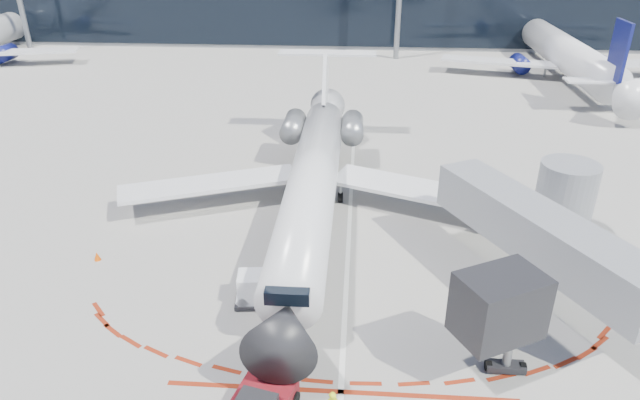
{
  "coord_description": "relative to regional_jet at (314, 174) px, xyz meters",
  "views": [
    {
      "loc": [
        0.36,
        -28.33,
        16.92
      ],
      "look_at": [
        -1.64,
        -0.07,
        2.77
      ],
      "focal_mm": 32.0,
      "sensor_mm": 36.0,
      "label": 1
    }
  ],
  "objects": [
    {
      "name": "uld_container",
      "position": [
        -2.18,
        -9.79,
        -1.77
      ],
      "size": [
        1.88,
        1.65,
        1.63
      ],
      "rotation": [
        0.0,
        0.0,
        0.11
      ],
      "color": "black",
      "rests_on": "ground"
    },
    {
      "name": "safety_cone_left",
      "position": [
        -11.39,
        -6.59,
        -2.33
      ],
      "size": [
        0.36,
        0.36,
        0.5
      ],
      "primitive_type": "cone",
      "color": "#E24E04",
      "rests_on": "ground"
    },
    {
      "name": "apron_centerline",
      "position": [
        2.29,
        -1.82,
        -2.57
      ],
      "size": [
        0.25,
        40.0,
        0.01
      ],
      "primitive_type": "cube",
      "color": "silver",
      "rests_on": "ground"
    },
    {
      "name": "bg_airliner_1",
      "position": [
        26.28,
        36.52,
        2.74
      ],
      "size": [
        32.86,
        34.79,
        10.63
      ],
      "primitive_type": null,
      "color": "silver",
      "rests_on": "ground"
    },
    {
      "name": "apron_stop_bar",
      "position": [
        2.29,
        -15.32,
        -2.57
      ],
      "size": [
        14.0,
        0.25,
        0.01
      ],
      "primitive_type": "cube",
      "color": "maroon",
      "rests_on": "ground"
    },
    {
      "name": "regional_jet",
      "position": [
        0.0,
        0.0,
        0.0
      ],
      "size": [
        24.99,
        30.82,
        7.72
      ],
      "color": "silver",
      "rests_on": "ground"
    },
    {
      "name": "jet_bridge",
      "position": [
        12.09,
        -6.83,
        0.43
      ],
      "size": [
        10.03,
        15.2,
        4.9
      ],
      "color": "gray",
      "rests_on": "ground"
    },
    {
      "name": "ground",
      "position": [
        2.29,
        -3.82,
        -2.58
      ],
      "size": [
        260.0,
        260.0,
        0.0
      ],
      "primitive_type": "plane",
      "color": "gray",
      "rests_on": "ground"
    }
  ]
}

